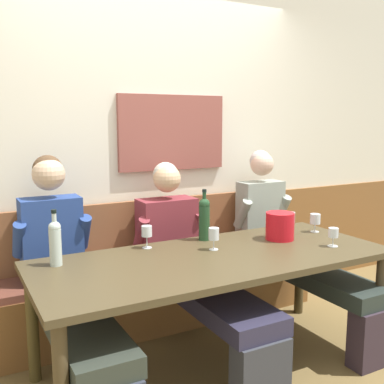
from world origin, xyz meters
TOP-DOWN VIEW (x-y plane):
  - ground_plane at (0.00, 0.00)m, footprint 6.80×6.80m
  - room_wall_back at (0.00, 1.09)m, footprint 6.80×0.12m
  - wood_wainscot_panel at (0.00, 1.04)m, footprint 6.80×0.03m
  - wall_bench at (0.00, 0.83)m, footprint 2.50×0.42m
  - dining_table at (0.00, 0.08)m, footprint 2.20×0.91m
  - person_center_right_seat at (-0.83, 0.43)m, footprint 0.49×1.37m
  - person_right_seat at (0.01, 0.42)m, footprint 0.53×1.37m
  - person_center_left_seat at (0.88, 0.41)m, footprint 0.48×1.36m
  - ice_bucket at (0.59, 0.20)m, footprint 0.20×0.20m
  - wine_bottle_green_tall at (0.12, 0.44)m, footprint 0.08×0.08m
  - wine_bottle_amber_mid at (-0.90, 0.35)m, footprint 0.07×0.07m
  - wine_glass_center_rear at (0.95, 0.24)m, footprint 0.08×0.08m
  - wine_glass_mid_left at (0.76, 0.29)m, footprint 0.08×0.08m
  - wine_glass_near_bucket at (0.78, -0.11)m, footprint 0.07×0.07m
  - wine_glass_center_front at (-0.30, 0.44)m, footprint 0.07×0.07m
  - wine_glass_left_end at (0.06, 0.20)m, footprint 0.07×0.07m

SIDE VIEW (x-z plane):
  - ground_plane at x=0.00m, z-range -0.02..0.00m
  - wall_bench at x=0.00m, z-range -0.19..0.75m
  - wood_wainscot_panel at x=0.00m, z-range 0.00..0.91m
  - person_right_seat at x=0.01m, z-range -0.02..1.22m
  - person_center_left_seat at x=0.88m, z-range -0.04..1.27m
  - person_center_right_seat at x=-0.83m, z-range -0.02..1.30m
  - dining_table at x=0.00m, z-range 0.29..1.02m
  - wine_glass_near_bucket at x=0.78m, z-range 0.76..0.88m
  - ice_bucket at x=0.59m, z-range 0.73..0.92m
  - wine_glass_center_rear at x=0.95m, z-range 0.76..0.89m
  - wine_glass_left_end at x=0.06m, z-range 0.76..0.90m
  - wine_glass_center_front at x=-0.30m, z-range 0.76..0.91m
  - wine_glass_mid_left at x=0.76m, z-range 0.77..0.93m
  - wine_bottle_amber_mid at x=-0.90m, z-range 0.71..1.03m
  - wine_bottle_green_tall at x=0.12m, z-range 0.71..1.07m
  - room_wall_back at x=0.00m, z-range 0.00..2.80m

